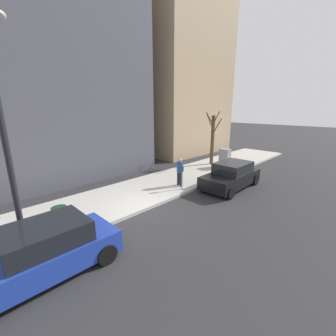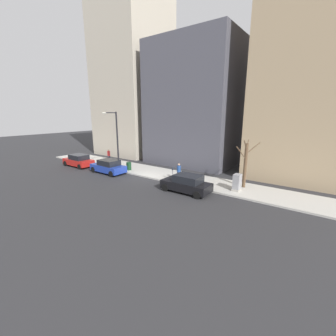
{
  "view_description": "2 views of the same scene",
  "coord_description": "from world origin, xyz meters",
  "px_view_note": "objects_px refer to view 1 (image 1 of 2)",
  "views": [
    {
      "loc": [
        -7.37,
        6.04,
        4.65
      ],
      "look_at": [
        0.89,
        -2.4,
        1.44
      ],
      "focal_mm": 24.0,
      "sensor_mm": 36.0,
      "label": 1
    },
    {
      "loc": [
        -16.58,
        -15.08,
        6.53
      ],
      "look_at": [
        1.02,
        -2.1,
        1.15
      ],
      "focal_mm": 24.0,
      "sensor_mm": 36.0,
      "label": 2
    }
  ],
  "objects_px": {
    "parking_meter": "(182,175)",
    "utility_box": "(225,158)",
    "office_block_center": "(42,64)",
    "trash_bin": "(60,218)",
    "office_tower_left": "(172,10)",
    "parked_car_blue": "(42,252)",
    "bare_tree": "(212,138)",
    "parked_car_black": "(231,176)",
    "streetlamp": "(5,131)",
    "pedestrian_near_meter": "(180,170)"
  },
  "relations": [
    {
      "from": "parked_car_black",
      "to": "streetlamp",
      "type": "distance_m",
      "value": 10.97
    },
    {
      "from": "parked_car_black",
      "to": "office_tower_left",
      "type": "bearing_deg",
      "value": -31.62
    },
    {
      "from": "parked_car_black",
      "to": "bare_tree",
      "type": "bearing_deg",
      "value": -44.13
    },
    {
      "from": "utility_box",
      "to": "streetlamp",
      "type": "relative_size",
      "value": 0.22
    },
    {
      "from": "parked_car_blue",
      "to": "parking_meter",
      "type": "distance_m",
      "value": 7.84
    },
    {
      "from": "bare_tree",
      "to": "pedestrian_near_meter",
      "type": "distance_m",
      "value": 6.14
    },
    {
      "from": "parking_meter",
      "to": "streetlamp",
      "type": "bearing_deg",
      "value": 91.23
    },
    {
      "from": "parking_meter",
      "to": "parked_car_blue",
      "type": "bearing_deg",
      "value": 100.93
    },
    {
      "from": "trash_bin",
      "to": "office_tower_left",
      "type": "distance_m",
      "value": 22.77
    },
    {
      "from": "bare_tree",
      "to": "office_block_center",
      "type": "height_order",
      "value": "office_block_center"
    },
    {
      "from": "trash_bin",
      "to": "office_tower_left",
      "type": "xyz_separation_m",
      "value": [
        9.32,
        -15.92,
        13.34
      ]
    },
    {
      "from": "utility_box",
      "to": "office_tower_left",
      "type": "xyz_separation_m",
      "value": [
        8.92,
        -3.44,
        13.09
      ]
    },
    {
      "from": "office_tower_left",
      "to": "parked_car_black",
      "type": "bearing_deg",
      "value": 148.92
    },
    {
      "from": "parking_meter",
      "to": "bare_tree",
      "type": "xyz_separation_m",
      "value": [
        2.15,
        -6.17,
        1.27
      ]
    },
    {
      "from": "utility_box",
      "to": "pedestrian_near_meter",
      "type": "bearing_deg",
      "value": 93.57
    },
    {
      "from": "streetlamp",
      "to": "pedestrian_near_meter",
      "type": "height_order",
      "value": "streetlamp"
    },
    {
      "from": "parked_car_blue",
      "to": "trash_bin",
      "type": "height_order",
      "value": "parked_car_blue"
    },
    {
      "from": "office_block_center",
      "to": "utility_box",
      "type": "bearing_deg",
      "value": -137.14
    },
    {
      "from": "utility_box",
      "to": "office_tower_left",
      "type": "relative_size",
      "value": 0.05
    },
    {
      "from": "streetlamp",
      "to": "office_tower_left",
      "type": "height_order",
      "value": "office_tower_left"
    },
    {
      "from": "office_tower_left",
      "to": "trash_bin",
      "type": "bearing_deg",
      "value": 120.35
    },
    {
      "from": "utility_box",
      "to": "trash_bin",
      "type": "xyz_separation_m",
      "value": [
        -0.4,
        12.48,
        -0.25
      ]
    },
    {
      "from": "pedestrian_near_meter",
      "to": "office_block_center",
      "type": "bearing_deg",
      "value": -153.25
    },
    {
      "from": "parked_car_black",
      "to": "bare_tree",
      "type": "distance_m",
      "value": 5.42
    },
    {
      "from": "office_block_center",
      "to": "trash_bin",
      "type": "bearing_deg",
      "value": 161.26
    },
    {
      "from": "parking_meter",
      "to": "utility_box",
      "type": "xyz_separation_m",
      "value": [
        0.85,
        -6.0,
        -0.13
      ]
    },
    {
      "from": "pedestrian_near_meter",
      "to": "parked_car_blue",
      "type": "bearing_deg",
      "value": -68.11
    },
    {
      "from": "parked_car_blue",
      "to": "office_tower_left",
      "type": "relative_size",
      "value": 0.15
    },
    {
      "from": "trash_bin",
      "to": "pedestrian_near_meter",
      "type": "height_order",
      "value": "pedestrian_near_meter"
    },
    {
      "from": "parked_car_black",
      "to": "office_block_center",
      "type": "xyz_separation_m",
      "value": [
        12.21,
        5.62,
        6.87
      ]
    },
    {
      "from": "streetlamp",
      "to": "office_block_center",
      "type": "distance_m",
      "value": 12.3
    },
    {
      "from": "parked_car_blue",
      "to": "office_tower_left",
      "type": "distance_m",
      "value": 24.39
    },
    {
      "from": "parked_car_blue",
      "to": "utility_box",
      "type": "height_order",
      "value": "utility_box"
    },
    {
      "from": "parked_car_black",
      "to": "trash_bin",
      "type": "relative_size",
      "value": 4.69
    },
    {
      "from": "parked_car_black",
      "to": "pedestrian_near_meter",
      "type": "distance_m",
      "value": 3.08
    },
    {
      "from": "office_tower_left",
      "to": "office_block_center",
      "type": "distance_m",
      "value": 14.02
    },
    {
      "from": "pedestrian_near_meter",
      "to": "office_block_center",
      "type": "xyz_separation_m",
      "value": [
        10.09,
        3.41,
        6.52
      ]
    },
    {
      "from": "parked_car_blue",
      "to": "pedestrian_near_meter",
      "type": "distance_m",
      "value": 8.32
    },
    {
      "from": "parked_car_blue",
      "to": "parked_car_black",
      "type": "bearing_deg",
      "value": -90.2
    },
    {
      "from": "trash_bin",
      "to": "bare_tree",
      "type": "bearing_deg",
      "value": -82.33
    },
    {
      "from": "parking_meter",
      "to": "pedestrian_near_meter",
      "type": "relative_size",
      "value": 0.81
    },
    {
      "from": "parked_car_black",
      "to": "trash_bin",
      "type": "xyz_separation_m",
      "value": [
        2.07,
        9.06,
        -0.14
      ]
    },
    {
      "from": "parked_car_black",
      "to": "streetlamp",
      "type": "xyz_separation_m",
      "value": [
        1.45,
        10.37,
        3.28
      ]
    },
    {
      "from": "parked_car_blue",
      "to": "pedestrian_near_meter",
      "type": "xyz_separation_m",
      "value": [
        1.99,
        -8.07,
        0.35
      ]
    },
    {
      "from": "utility_box",
      "to": "bare_tree",
      "type": "xyz_separation_m",
      "value": [
        1.3,
        -0.17,
        1.4
      ]
    },
    {
      "from": "trash_bin",
      "to": "pedestrian_near_meter",
      "type": "xyz_separation_m",
      "value": [
        0.05,
        -6.85,
        0.49
      ]
    },
    {
      "from": "parking_meter",
      "to": "parked_car_black",
      "type": "bearing_deg",
      "value": -122.15
    },
    {
      "from": "parked_car_black",
      "to": "parking_meter",
      "type": "relative_size",
      "value": 3.12
    },
    {
      "from": "trash_bin",
      "to": "office_block_center",
      "type": "relative_size",
      "value": 0.06
    },
    {
      "from": "parked_car_blue",
      "to": "bare_tree",
      "type": "height_order",
      "value": "bare_tree"
    }
  ]
}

